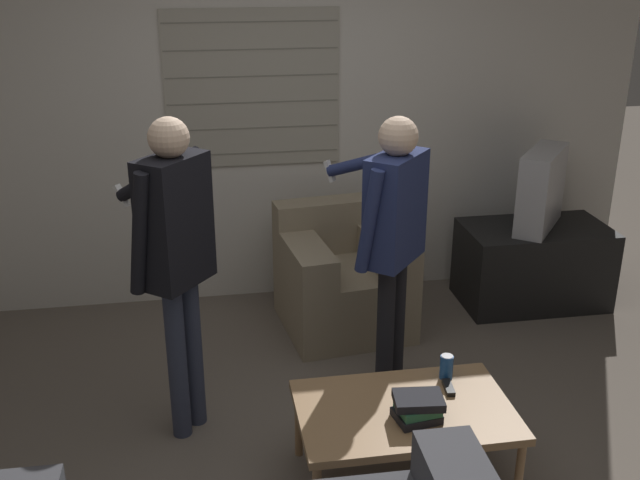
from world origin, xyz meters
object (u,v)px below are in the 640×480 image
at_px(armchair_beige, 342,278).
at_px(person_left_standing, 175,244).
at_px(soda_can, 446,367).
at_px(spare_remote, 449,388).
at_px(coffee_table, 405,414).
at_px(tv, 541,189).
at_px(person_right_standing, 393,224).
at_px(book_stack, 418,407).

xyz_separation_m(armchair_beige, person_left_standing, (-1.05, -1.03, 0.72)).
bearing_deg(person_left_standing, soda_can, -68.72).
distance_m(person_left_standing, spare_remote, 1.51).
bearing_deg(coffee_table, tv, 50.69).
height_order(tv, person_right_standing, person_right_standing).
xyz_separation_m(armchair_beige, tv, (1.42, 0.12, 0.52)).
height_order(tv, person_left_standing, person_left_standing).
xyz_separation_m(book_stack, soda_can, (0.24, 0.31, 0.00)).
relative_size(armchair_beige, person_right_standing, 0.55).
distance_m(tv, person_left_standing, 2.73).
bearing_deg(person_left_standing, spare_remote, -73.28).
distance_m(person_right_standing, book_stack, 1.09).
relative_size(armchair_beige, spare_remote, 6.61).
relative_size(coffee_table, soda_can, 8.01).
bearing_deg(coffee_table, person_left_standing, 148.67).
height_order(person_left_standing, book_stack, person_left_standing).
distance_m(armchair_beige, spare_remote, 1.56).
distance_m(armchair_beige, tv, 1.52).
height_order(armchair_beige, book_stack, armchair_beige).
bearing_deg(book_stack, person_right_standing, 83.19).
relative_size(armchair_beige, person_left_standing, 0.52).
bearing_deg(soda_can, book_stack, -127.48).
distance_m(tv, soda_can, 1.98).
bearing_deg(soda_can, coffee_table, -141.16).
distance_m(tv, person_right_standing, 1.61).
bearing_deg(spare_remote, book_stack, -130.48).
bearing_deg(person_right_standing, soda_can, -128.32).
bearing_deg(book_stack, spare_remote, 43.42).
bearing_deg(coffee_table, spare_remote, 24.09).
bearing_deg(person_right_standing, armchair_beige, 48.19).
xyz_separation_m(book_stack, spare_remote, (0.22, 0.21, -0.05)).
bearing_deg(person_left_standing, armchair_beige, -6.93).
xyz_separation_m(coffee_table, soda_can, (0.27, 0.22, 0.10)).
relative_size(tv, person_right_standing, 0.37).
distance_m(armchair_beige, person_left_standing, 1.64).
xyz_separation_m(person_left_standing, person_right_standing, (1.17, 0.22, -0.04)).
bearing_deg(book_stack, coffee_table, 107.78).
distance_m(person_left_standing, book_stack, 1.40).
height_order(coffee_table, person_left_standing, person_left_standing).
relative_size(person_right_standing, book_stack, 6.79).
bearing_deg(person_left_standing, tv, -26.51).
xyz_separation_m(armchair_beige, spare_remote, (0.22, -1.54, 0.09)).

